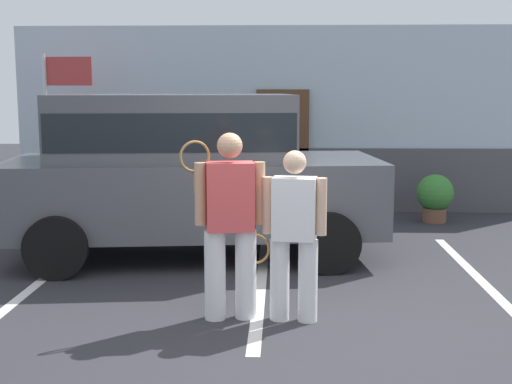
{
  "coord_description": "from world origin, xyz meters",
  "views": [
    {
      "loc": [
        -0.05,
        -5.96,
        2.14
      ],
      "look_at": [
        -0.32,
        1.2,
        1.05
      ],
      "focal_mm": 48.54,
      "sensor_mm": 36.0,
      "label": 1
    }
  ],
  "objects": [
    {
      "name": "flag_pole",
      "position": [
        -3.63,
        5.02,
        1.86
      ],
      "size": [
        0.8,
        0.08,
        2.66
      ],
      "color": "silver",
      "rests_on": "ground_plane"
    },
    {
      "name": "ground_plane",
      "position": [
        0.0,
        0.0,
        0.0
      ],
      "size": [
        40.0,
        40.0,
        0.0
      ],
      "primitive_type": "plane",
      "color": "#2D2D33"
    },
    {
      "name": "house_frontage",
      "position": [
        -0.0,
        6.11,
        1.49
      ],
      "size": [
        9.31,
        0.4,
        3.17
      ],
      "color": "silver",
      "rests_on": "ground_plane"
    },
    {
      "name": "tennis_player_man",
      "position": [
        -0.53,
        0.24,
        0.91
      ],
      "size": [
        0.78,
        0.33,
        1.73
      ],
      "rotation": [
        0.0,
        0.0,
        3.29
      ],
      "color": "white",
      "rests_on": "ground_plane"
    },
    {
      "name": "potted_plant_by_porch",
      "position": [
        2.39,
        5.01,
        0.43
      ],
      "size": [
        0.58,
        0.58,
        0.77
      ],
      "color": "brown",
      "rests_on": "ground_plane"
    },
    {
      "name": "parking_stripe_1",
      "position": [
        -0.27,
        1.5,
        0.0
      ],
      "size": [
        0.12,
        4.4,
        0.01
      ],
      "primitive_type": "cube",
      "color": "silver",
      "rests_on": "ground_plane"
    },
    {
      "name": "tennis_player_woman",
      "position": [
        0.06,
        0.21,
        0.82
      ],
      "size": [
        0.84,
        0.29,
        1.58
      ],
      "rotation": [
        0.0,
        0.0,
        3.02
      ],
      "color": "white",
      "rests_on": "ground_plane"
    },
    {
      "name": "parking_stripe_2",
      "position": [
        2.18,
        1.5,
        0.0
      ],
      "size": [
        0.12,
        4.4,
        0.01
      ],
      "primitive_type": "cube",
      "color": "silver",
      "rests_on": "ground_plane"
    },
    {
      "name": "parking_stripe_0",
      "position": [
        -2.73,
        1.5,
        0.0
      ],
      "size": [
        0.12,
        4.4,
        0.01
      ],
      "primitive_type": "cube",
      "color": "silver",
      "rests_on": "ground_plane"
    },
    {
      "name": "parked_suv",
      "position": [
        -1.25,
        2.64,
        1.15
      ],
      "size": [
        4.78,
        2.58,
        2.05
      ],
      "rotation": [
        0.0,
        0.0,
        0.11
      ],
      "color": "#4C4F54",
      "rests_on": "ground_plane"
    }
  ]
}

